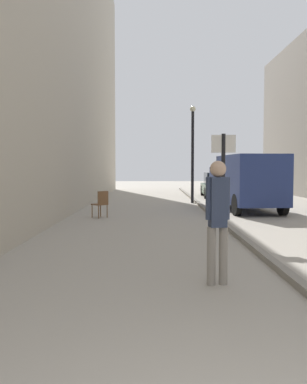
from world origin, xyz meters
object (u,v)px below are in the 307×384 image
(pedestrian_main_foreground, at_px, (217,214))
(street_sign_post, at_px, (223,176))
(cafe_chair_near_window, at_px, (100,202))
(lamp_post, at_px, (192,148))
(parked_car, at_px, (218,185))
(delivery_van, at_px, (246,181))

(pedestrian_main_foreground, bearing_deg, street_sign_post, 71.37)
(pedestrian_main_foreground, height_order, cafe_chair_near_window, pedestrian_main_foreground)
(lamp_post, bearing_deg, pedestrian_main_foreground, -93.80)
(parked_car, height_order, street_sign_post, street_sign_post)
(pedestrian_main_foreground, relative_size, cafe_chair_near_window, 1.98)
(pedestrian_main_foreground, relative_size, lamp_post, 0.39)
(street_sign_post, bearing_deg, delivery_van, -102.41)
(cafe_chair_near_window, bearing_deg, pedestrian_main_foreground, -116.42)
(pedestrian_main_foreground, height_order, street_sign_post, street_sign_post)
(delivery_van, bearing_deg, pedestrian_main_foreground, -108.27)
(street_sign_post, bearing_deg, lamp_post, -86.37)
(parked_car, distance_m, street_sign_post, 14.62)
(delivery_van, distance_m, street_sign_post, 6.93)
(pedestrian_main_foreground, height_order, parked_car, pedestrian_main_foreground)
(cafe_chair_near_window, bearing_deg, parked_car, 16.47)
(street_sign_post, bearing_deg, pedestrian_main_foreground, 84.27)
(delivery_van, xyz_separation_m, cafe_chair_near_window, (-5.60, -2.50, -0.67))
(parked_car, bearing_deg, pedestrian_main_foreground, -96.31)
(parked_car, bearing_deg, lamp_post, -112.26)
(delivery_van, xyz_separation_m, parked_car, (0.06, 7.83, -0.50))
(parked_car, height_order, cafe_chair_near_window, parked_car)
(delivery_van, xyz_separation_m, street_sign_post, (-2.03, -6.62, 0.33))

